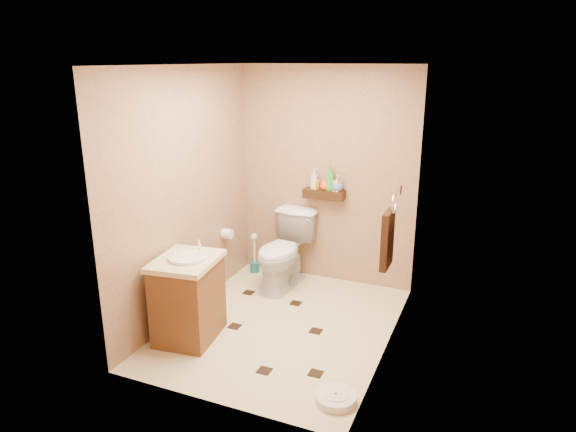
% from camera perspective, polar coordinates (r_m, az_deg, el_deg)
% --- Properties ---
extents(ground, '(2.50, 2.50, 0.00)m').
position_cam_1_polar(ground, '(5.02, -0.67, -12.08)').
color(ground, beige).
rests_on(ground, ground).
extents(wall_back, '(2.00, 0.04, 2.40)m').
position_cam_1_polar(wall_back, '(5.69, 4.31, 4.37)').
color(wall_back, '#A67E5F').
rests_on(wall_back, ground).
extents(wall_front, '(2.00, 0.04, 2.40)m').
position_cam_1_polar(wall_front, '(3.51, -8.89, -3.97)').
color(wall_front, '#A67E5F').
rests_on(wall_front, ground).
extents(wall_left, '(0.04, 2.50, 2.40)m').
position_cam_1_polar(wall_left, '(5.03, -11.23, 2.38)').
color(wall_left, '#A67E5F').
rests_on(wall_left, ground).
extents(wall_right, '(0.04, 2.50, 2.40)m').
position_cam_1_polar(wall_right, '(4.28, 11.66, -0.25)').
color(wall_right, '#A67E5F').
rests_on(wall_right, ground).
extents(ceiling, '(2.00, 2.50, 0.02)m').
position_cam_1_polar(ceiling, '(4.39, -0.78, 16.45)').
color(ceiling, silver).
rests_on(ceiling, wall_back).
extents(wall_shelf, '(0.46, 0.14, 0.10)m').
position_cam_1_polar(wall_shelf, '(5.66, 4.01, 2.43)').
color(wall_shelf, '#371E0F').
rests_on(wall_shelf, wall_back).
extents(floor_accents, '(1.30, 1.37, 0.01)m').
position_cam_1_polar(floor_accents, '(4.95, -1.12, -12.49)').
color(floor_accents, black).
rests_on(floor_accents, ground).
extents(toilet, '(0.52, 0.85, 0.83)m').
position_cam_1_polar(toilet, '(5.66, -0.51, -3.94)').
color(toilet, white).
rests_on(toilet, ground).
extents(vanity, '(0.59, 0.69, 0.89)m').
position_cam_1_polar(vanity, '(4.75, -11.03, -8.85)').
color(vanity, brown).
rests_on(vanity, ground).
extents(bathroom_scale, '(0.41, 0.41, 0.06)m').
position_cam_1_polar(bathroom_scale, '(4.07, 5.34, -19.44)').
color(bathroom_scale, white).
rests_on(bathroom_scale, ground).
extents(toilet_brush, '(0.11, 0.11, 0.48)m').
position_cam_1_polar(toilet_brush, '(6.14, -3.74, -4.73)').
color(toilet_brush, '#1A6569').
rests_on(toilet_brush, ground).
extents(towel_ring, '(0.12, 0.30, 0.76)m').
position_cam_1_polar(towel_ring, '(4.61, 11.05, -2.29)').
color(towel_ring, silver).
rests_on(towel_ring, wall_right).
extents(toilet_paper, '(0.12, 0.11, 0.12)m').
position_cam_1_polar(toilet_paper, '(5.70, -6.78, -1.96)').
color(toilet_paper, white).
rests_on(toilet_paper, wall_left).
extents(bottle_a, '(0.11, 0.11, 0.23)m').
position_cam_1_polar(bottle_a, '(5.66, 2.93, 4.15)').
color(bottle_a, beige).
rests_on(bottle_a, wall_shelf).
extents(bottle_b, '(0.09, 0.09, 0.15)m').
position_cam_1_polar(bottle_b, '(5.67, 3.01, 3.79)').
color(bottle_b, yellow).
rests_on(bottle_b, wall_shelf).
extents(bottle_c, '(0.16, 0.16, 0.15)m').
position_cam_1_polar(bottle_c, '(5.63, 4.20, 3.66)').
color(bottle_c, '#F0461C').
rests_on(bottle_c, wall_shelf).
extents(bottle_d, '(0.15, 0.15, 0.27)m').
position_cam_1_polar(bottle_d, '(5.60, 4.69, 4.22)').
color(bottle_d, green).
rests_on(bottle_d, wall_shelf).
extents(bottle_e, '(0.10, 0.10, 0.18)m').
position_cam_1_polar(bottle_e, '(5.59, 5.47, 3.66)').
color(bottle_e, '#F89C52').
rests_on(bottle_e, wall_shelf).
extents(bottle_f, '(0.14, 0.14, 0.16)m').
position_cam_1_polar(bottle_f, '(5.59, 5.53, 3.56)').
color(bottle_f, '#5173CB').
rests_on(bottle_f, wall_shelf).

